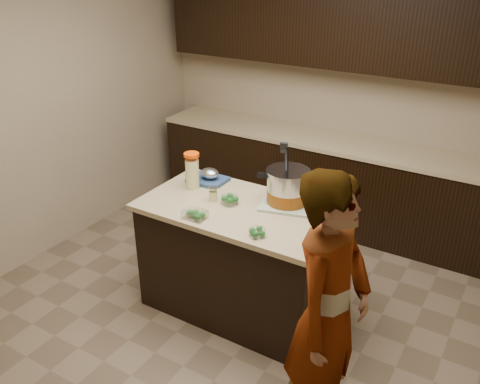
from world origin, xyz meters
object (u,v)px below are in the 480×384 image
object	(u,v)px
lemonade_pitcher	(192,172)
person	(329,315)
island	(240,259)
stock_pot	(288,188)

from	to	relation	value
lemonade_pitcher	person	bearing A→B (deg)	-28.47
island	stock_pot	distance (m)	0.67
stock_pot	lemonade_pitcher	xyz separation A→B (m)	(-0.75, -0.13, 0.01)
island	stock_pot	bearing A→B (deg)	39.08
stock_pot	person	world-z (taller)	person
lemonade_pitcher	person	size ratio (longest dim) A/B	0.17
person	island	bearing A→B (deg)	57.79
island	person	distance (m)	1.27
lemonade_pitcher	stock_pot	bearing A→B (deg)	9.99
person	lemonade_pitcher	bearing A→B (deg)	65.14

